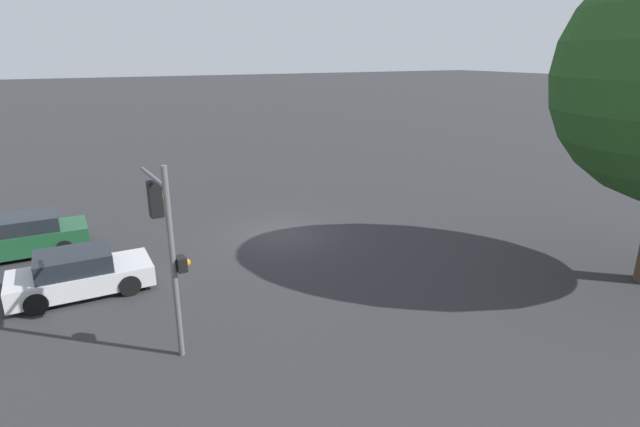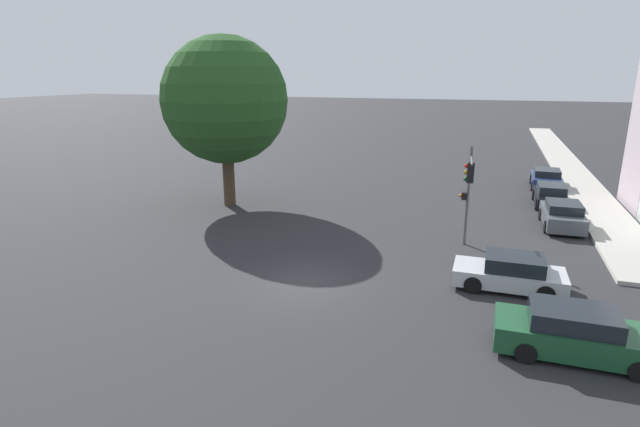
{
  "view_description": "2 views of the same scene",
  "coord_description": "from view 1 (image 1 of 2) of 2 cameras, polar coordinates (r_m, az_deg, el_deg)",
  "views": [
    {
      "loc": [
        7.73,
        17.93,
        7.16
      ],
      "look_at": [
        0.17,
        3.75,
        1.96
      ],
      "focal_mm": 28.0,
      "sensor_mm": 36.0,
      "label": 1
    },
    {
      "loc": [
        6.54,
        -17.21,
        8.04
      ],
      "look_at": [
        0.11,
        1.52,
        2.46
      ],
      "focal_mm": 28.0,
      "sensor_mm": 36.0,
      "label": 2
    }
  ],
  "objects": [
    {
      "name": "crossing_car_1",
      "position": [
        21.41,
        -31.09,
        -2.32
      ],
      "size": [
        4.64,
        2.0,
        1.47
      ],
      "rotation": [
        0.0,
        0.0,
        0.0
      ],
      "color": "#194728",
      "rests_on": "ground_plane"
    },
    {
      "name": "traffic_signal",
      "position": [
        12.48,
        -17.21,
        -1.78
      ],
      "size": [
        0.64,
        2.41,
        4.8
      ],
      "rotation": [
        0.0,
        0.0,
        3.2
      ],
      "color": "#515456",
      "rests_on": "ground_plane"
    },
    {
      "name": "crossing_car_0",
      "position": [
        17.21,
        -25.79,
        -6.21
      ],
      "size": [
        4.11,
        1.97,
        1.36
      ],
      "rotation": [
        0.0,
        0.0,
        3.14
      ],
      "color": "#B7B7BC",
      "rests_on": "ground_plane"
    },
    {
      "name": "ground_plane",
      "position": [
        20.8,
        -4.46,
        -2.27
      ],
      "size": [
        300.0,
        300.0,
        0.0
      ],
      "primitive_type": "plane",
      "color": "#28282B"
    }
  ]
}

